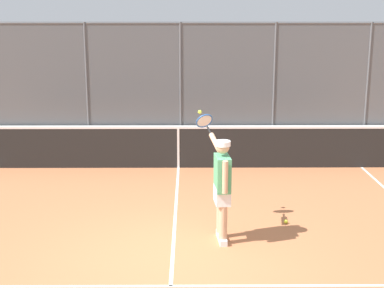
% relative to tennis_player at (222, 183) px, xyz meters
% --- Properties ---
extents(ground_plane, '(60.00, 60.00, 0.00)m').
position_rel_tennis_player_xyz_m(ground_plane, '(0.74, 0.75, -0.93)').
color(ground_plane, '#B76B42').
extents(fence_backdrop, '(19.71, 1.37, 3.19)m').
position_rel_tennis_player_xyz_m(fence_backdrop, '(0.74, -8.97, 0.55)').
color(fence_backdrop, '#565B60').
rests_on(fence_backdrop, ground).
extents(tennis_net, '(10.86, 0.09, 1.07)m').
position_rel_tennis_player_xyz_m(tennis_net, '(0.74, -4.13, -0.43)').
color(tennis_net, '#2D2D2D').
rests_on(tennis_net, ground).
extents(tennis_player, '(0.55, 1.33, 1.89)m').
position_rel_tennis_player_xyz_m(tennis_player, '(0.00, 0.00, 0.00)').
color(tennis_player, silver).
rests_on(tennis_player, ground).
extents(tennis_ball_mid_court, '(0.07, 0.07, 0.07)m').
position_rel_tennis_player_xyz_m(tennis_ball_mid_court, '(-1.13, -0.68, -0.89)').
color(tennis_ball_mid_court, '#CCDB33').
rests_on(tennis_ball_mid_court, ground).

